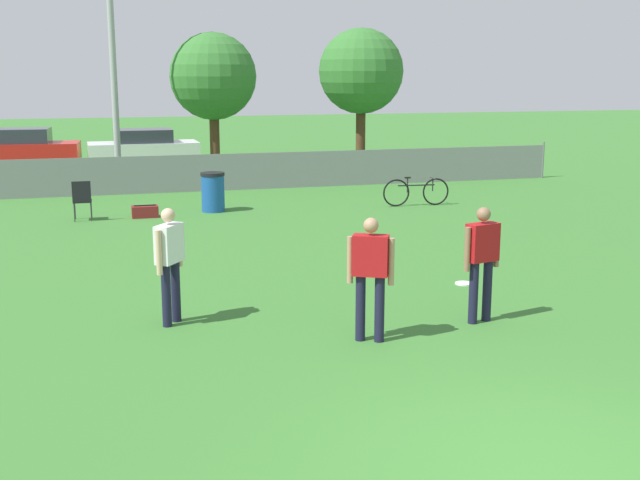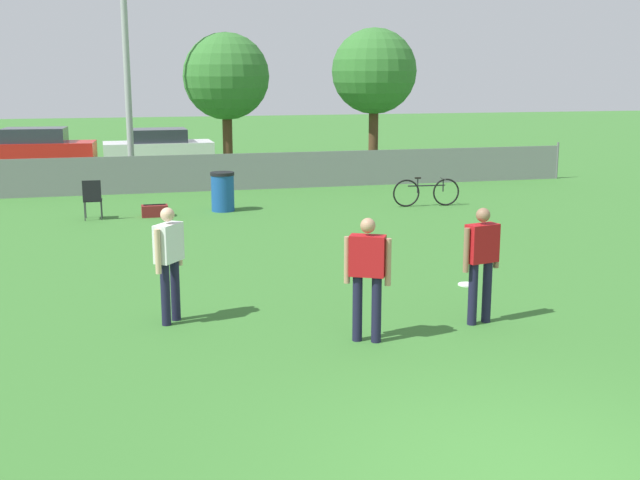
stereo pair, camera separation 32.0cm
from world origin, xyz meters
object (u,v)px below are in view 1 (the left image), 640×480
player_thrower_red (370,270)px  parked_car_red (19,149)px  frisbee_disc (463,283)px  folding_chair_sideline (82,198)px  player_defender_red (482,256)px  player_receiver_white (170,257)px  gear_bag_sideline (145,212)px  trash_bin (213,192)px  tree_far_right (361,72)px  light_pole (110,2)px  parked_car_white (143,147)px  bicycle_sideline (416,192)px  tree_near_pole (213,77)px

player_thrower_red → parked_car_red: player_thrower_red is taller
frisbee_disc → folding_chair_sideline: (-6.12, 7.86, 0.54)m
folding_chair_sideline → frisbee_disc: bearing=129.8°
player_defender_red → player_thrower_red: size_ratio=1.00×
player_receiver_white → gear_bag_sideline: bearing=35.2°
folding_chair_sideline → trash_bin: (3.19, 0.46, -0.05)m
folding_chair_sideline → gear_bag_sideline: (1.45, 0.07, -0.41)m
frisbee_disc → player_receiver_white: bearing=-170.5°
player_receiver_white → player_thrower_red: (2.43, -1.46, 0.00)m
player_receiver_white → tree_far_right: bearing=8.7°
tree_far_right → folding_chair_sideline: 11.21m
folding_chair_sideline → parked_car_red: (-2.26, 12.13, 0.15)m
light_pole → player_thrower_red: size_ratio=5.77×
player_thrower_red → parked_car_white: bearing=121.5°
tree_far_right → gear_bag_sideline: (-7.57, -5.89, -3.35)m
frisbee_disc → parked_car_white: (-3.89, 19.46, 0.66)m
tree_far_right → player_defender_red: bearing=-102.9°
tree_far_right → parked_car_red: 13.16m
tree_far_right → folding_chair_sideline: bearing=-146.6°
player_defender_red → tree_far_right: bearing=63.0°
parked_car_red → player_receiver_white: bearing=-75.7°
tree_far_right → folding_chair_sideline: tree_far_right is taller
player_thrower_red → folding_chair_sideline: (-3.64, 10.15, -0.41)m
frisbee_disc → parked_car_white: size_ratio=0.07×
light_pole → folding_chair_sideline: bearing=-100.2°
bicycle_sideline → parked_car_white: size_ratio=0.44×
tree_far_right → frisbee_disc: (-2.90, -13.82, -3.48)m
tree_far_right → player_receiver_white: 16.79m
tree_far_right → player_thrower_red: bearing=-108.5°
light_pole → parked_car_red: size_ratio=2.15×
folding_chair_sideline → tree_far_right: bearing=-144.7°
folding_chair_sideline → parked_car_red: bearing=-77.5°
parked_car_red → trash_bin: bearing=-60.2°
player_thrower_red → parked_car_white: 21.80m
tree_near_pole → light_pole: bearing=-166.1°
parked_car_red → player_defender_red: bearing=-65.9°
player_thrower_red → parked_car_red: size_ratio=0.37×
gear_bag_sideline → parked_car_white: 11.57m
bicycle_sideline → light_pole: bearing=145.0°
tree_far_right → player_receiver_white: tree_far_right is taller
bicycle_sideline → parked_car_red: 16.32m
player_defender_red → frisbee_disc: bearing=55.9°
player_defender_red → folding_chair_sideline: (-5.41, 9.80, -0.41)m
trash_bin → gear_bag_sideline: bearing=-167.3°
trash_bin → frisbee_disc: bearing=-70.6°
light_pole → trash_bin: (2.11, -5.50, -5.04)m
gear_bag_sideline → bicycle_sideline: bearing=-1.8°
trash_bin → gear_bag_sideline: size_ratio=1.58×
gear_bag_sideline → parked_car_white: (0.77, 11.53, 0.53)m
parked_car_white → light_pole: bearing=-102.3°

